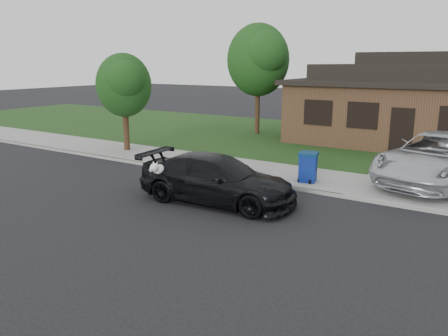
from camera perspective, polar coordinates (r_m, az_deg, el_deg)
The scene contains 11 objects.
ground at distance 13.29m, azimuth -5.16°, elevation -5.16°, with size 120.00×120.00×0.00m, color black.
sidewalk at distance 17.34m, azimuth 4.92°, elevation -0.47°, with size 60.00×3.00×0.12m, color gray.
curb at distance 16.06m, azimuth 2.44°, elevation -1.57°, with size 60.00×0.12×0.12m, color gray.
lawn at distance 24.57m, azimuth 13.62°, elevation 3.39°, with size 60.00×13.00×0.13m, color #193814.
driveway at distance 20.45m, azimuth 26.84°, elevation 0.30°, with size 4.50×13.00×0.14m, color gray.
sedan at distance 13.55m, azimuth -0.97°, elevation -1.46°, with size 5.20×2.52×1.47m.
minivan at distance 17.03m, azimuth 26.32°, elevation 1.15°, with size 2.87×6.23×1.73m, color silver.
recycling_bin at distance 15.79m, azimuth 10.92°, elevation 0.16°, with size 0.76×0.76×1.06m.
house at distance 25.30m, azimuth 24.05°, elevation 7.63°, with size 12.60×8.60×4.65m.
tree_0 at distance 25.81m, azimuth 4.69°, elevation 14.05°, with size 3.78×3.60×6.34m.
tree_2 at distance 21.35m, azimuth -12.90°, elevation 10.61°, with size 2.73×2.60×4.59m.
Camera 1 is at (7.72, -9.94, 4.27)m, focal length 35.00 mm.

